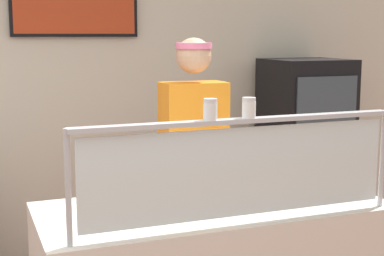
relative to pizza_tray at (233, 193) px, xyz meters
name	(u,v)px	position (x,y,z in m)	size (l,w,h in m)	color
shop_rear_unit	(109,85)	(-0.17, 2.05, 0.40)	(6.10, 0.13, 2.70)	beige
sneeze_guard	(242,159)	(-0.16, -0.42, 0.28)	(1.53, 0.06, 0.47)	#B2B5BC
pizza_tray	(233,193)	(0.00, 0.00, 0.00)	(0.46, 0.46, 0.04)	#9EA0A8
pizza_server	(229,190)	(-0.04, -0.02, 0.02)	(0.07, 0.28, 0.01)	#ADAFB7
parmesan_shaker	(210,111)	(-0.31, -0.42, 0.49)	(0.06, 0.06, 0.09)	white
pepper_flake_shaker	(249,109)	(-0.13, -0.42, 0.49)	(0.06, 0.06, 0.09)	white
worker_figure	(195,164)	(0.00, 0.54, 0.04)	(0.41, 0.50, 1.76)	#23232D
drink_fridge	(305,150)	(1.45, 1.61, -0.18)	(0.66, 0.62, 1.57)	black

